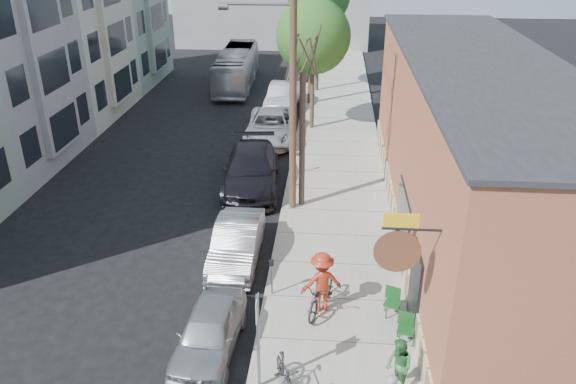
# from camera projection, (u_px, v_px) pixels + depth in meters

# --- Properties ---
(ground) EXTENTS (120.00, 120.00, 0.00)m
(ground) POSITION_uv_depth(u_px,v_px,m) (202.00, 296.00, 17.90)
(ground) COLOR black
(sidewalk) EXTENTS (4.50, 58.00, 0.15)m
(sidewalk) POSITION_uv_depth(u_px,v_px,m) (336.00, 164.00, 27.43)
(sidewalk) COLOR #A4A298
(sidewalk) RESTS_ON ground
(cafe_building) EXTENTS (6.60, 20.20, 6.61)m
(cafe_building) POSITION_uv_depth(u_px,v_px,m) (470.00, 151.00, 20.29)
(cafe_building) COLOR #A0573B
(cafe_building) RESTS_ON ground
(apartment_row) EXTENTS (6.30, 32.00, 9.00)m
(apartment_row) POSITION_uv_depth(u_px,v_px,m) (32.00, 55.00, 29.39)
(apartment_row) COLOR gray
(apartment_row) RESTS_ON ground
(sign_post) EXTENTS (0.07, 0.45, 2.80)m
(sign_post) POSITION_uv_depth(u_px,v_px,m) (258.00, 333.00, 13.49)
(sign_post) COLOR slate
(sign_post) RESTS_ON sidewalk
(parking_meter_near) EXTENTS (0.14, 0.14, 1.24)m
(parking_meter_near) POSITION_uv_depth(u_px,v_px,m) (272.00, 271.00, 17.39)
(parking_meter_near) COLOR slate
(parking_meter_near) RESTS_ON sidewalk
(parking_meter_far) EXTENTS (0.14, 0.14, 1.24)m
(parking_meter_far) POSITION_uv_depth(u_px,v_px,m) (294.00, 158.00, 25.83)
(parking_meter_far) COLOR slate
(parking_meter_far) RESTS_ON sidewalk
(utility_pole_near) EXTENTS (3.57, 0.28, 10.00)m
(utility_pole_near) POSITION_uv_depth(u_px,v_px,m) (291.00, 81.00, 20.91)
(utility_pole_near) COLOR #503A28
(utility_pole_near) RESTS_ON sidewalk
(utility_pole_far) EXTENTS (1.80, 0.28, 10.00)m
(utility_pole_far) POSITION_uv_depth(u_px,v_px,m) (311.00, 20.00, 34.36)
(utility_pole_far) COLOR #503A28
(utility_pole_far) RESTS_ON sidewalk
(tree_bare) EXTENTS (0.24, 0.24, 5.53)m
(tree_bare) POSITION_uv_depth(u_px,v_px,m) (302.00, 141.00, 22.25)
(tree_bare) COLOR #44392C
(tree_bare) RESTS_ON sidewalk
(tree_leafy_mid) EXTENTS (4.02, 4.02, 7.11)m
(tree_leafy_mid) POSITION_uv_depth(u_px,v_px,m) (313.00, 37.00, 30.00)
(tree_leafy_mid) COLOR #44392C
(tree_leafy_mid) RESTS_ON sidewalk
(patio_chair_a) EXTENTS (0.66, 0.66, 0.88)m
(patio_chair_a) POSITION_uv_depth(u_px,v_px,m) (393.00, 303.00, 16.59)
(patio_chair_a) COLOR #14491C
(patio_chair_a) RESTS_ON sidewalk
(patio_chair_b) EXTENTS (0.62, 0.62, 0.88)m
(patio_chair_b) POSITION_uv_depth(u_px,v_px,m) (406.00, 329.00, 15.51)
(patio_chair_b) COLOR #14491C
(patio_chair_b) RESTS_ON sidewalk
(patron_green) EXTENTS (0.82, 0.90, 1.51)m
(patron_green) POSITION_uv_depth(u_px,v_px,m) (399.00, 366.00, 13.79)
(patron_green) COLOR #2D7039
(patron_green) RESTS_ON sidewalk
(cyclist) EXTENTS (1.42, 1.09, 1.95)m
(cyclist) POSITION_uv_depth(u_px,v_px,m) (322.00, 282.00, 16.64)
(cyclist) COLOR #A02B17
(cyclist) RESTS_ON sidewalk
(cyclist_bike) EXTENTS (1.32, 2.24, 1.11)m
(cyclist_bike) POSITION_uv_depth(u_px,v_px,m) (321.00, 294.00, 16.82)
(cyclist_bike) COLOR black
(cyclist_bike) RESTS_ON sidewalk
(parked_bike_a) EXTENTS (1.01, 1.76, 1.02)m
(parked_bike_a) POSITION_uv_depth(u_px,v_px,m) (285.00, 377.00, 13.79)
(parked_bike_a) COLOR black
(parked_bike_a) RESTS_ON sidewalk
(car_0) EXTENTS (1.76, 3.93, 1.31)m
(car_0) POSITION_uv_depth(u_px,v_px,m) (209.00, 331.00, 15.35)
(car_0) COLOR #9DA1A5
(car_0) RESTS_ON ground
(car_1) EXTENTS (1.55, 4.35, 1.43)m
(car_1) POSITION_uv_depth(u_px,v_px,m) (237.00, 243.00, 19.45)
(car_1) COLOR #98989F
(car_1) RESTS_ON ground
(car_2) EXTENTS (2.89, 6.05, 1.70)m
(car_2) POSITION_uv_depth(u_px,v_px,m) (251.00, 170.00, 24.84)
(car_2) COLOR black
(car_2) RESTS_ON ground
(car_3) EXTENTS (2.66, 5.60, 1.54)m
(car_3) POSITION_uv_depth(u_px,v_px,m) (271.00, 126.00, 30.44)
(car_3) COLOR silver
(car_3) RESTS_ON ground
(car_4) EXTENTS (2.06, 5.00, 1.61)m
(car_4) POSITION_uv_depth(u_px,v_px,m) (283.00, 96.00, 35.55)
(car_4) COLOR #A1A3A8
(car_4) RESTS_ON ground
(bus) EXTENTS (2.64, 9.73, 2.69)m
(bus) POSITION_uv_depth(u_px,v_px,m) (237.00, 68.00, 40.25)
(bus) COLOR silver
(bus) RESTS_ON ground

